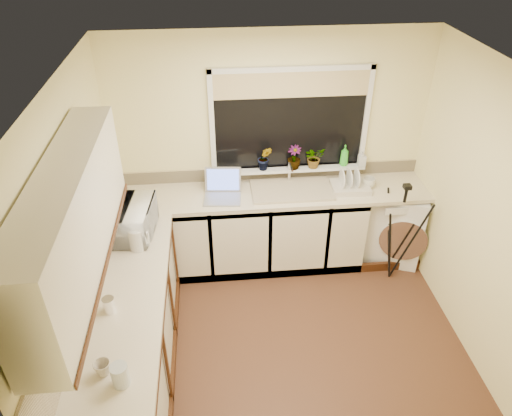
# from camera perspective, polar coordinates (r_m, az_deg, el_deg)

# --- Properties ---
(floor) EXTENTS (3.20, 3.20, 0.00)m
(floor) POSITION_cam_1_polar(r_m,az_deg,el_deg) (4.56, 3.69, -15.90)
(floor) COLOR #4F2E1F
(floor) RESTS_ON ground
(ceiling) EXTENTS (3.20, 3.20, 0.00)m
(ceiling) POSITION_cam_1_polar(r_m,az_deg,el_deg) (3.13, 5.34, 14.64)
(ceiling) COLOR white
(ceiling) RESTS_ON ground
(wall_back) EXTENTS (3.20, 0.00, 3.20)m
(wall_back) POSITION_cam_1_polar(r_m,az_deg,el_deg) (4.97, 1.58, 6.91)
(wall_back) COLOR #FCEFA8
(wall_back) RESTS_ON ground
(wall_front) EXTENTS (3.20, 0.00, 3.20)m
(wall_front) POSITION_cam_1_polar(r_m,az_deg,el_deg) (2.70, 9.89, -23.00)
(wall_front) COLOR #FCEFA8
(wall_front) RESTS_ON ground
(wall_left) EXTENTS (0.00, 3.00, 3.00)m
(wall_left) POSITION_cam_1_polar(r_m,az_deg,el_deg) (3.81, -20.19, -4.73)
(wall_left) COLOR #FCEFA8
(wall_left) RESTS_ON ground
(wall_right) EXTENTS (0.00, 3.00, 3.00)m
(wall_right) POSITION_cam_1_polar(r_m,az_deg,el_deg) (4.26, 26.12, -1.92)
(wall_right) COLOR #FCEFA8
(wall_right) RESTS_ON ground
(base_cabinet_back) EXTENTS (2.55, 0.60, 0.86)m
(base_cabinet_back) POSITION_cam_1_polar(r_m,az_deg,el_deg) (5.11, -1.77, -2.76)
(base_cabinet_back) COLOR silver
(base_cabinet_back) RESTS_ON floor
(base_cabinet_left) EXTENTS (0.54, 2.40, 0.86)m
(base_cabinet_left) POSITION_cam_1_polar(r_m,az_deg,el_deg) (4.07, -14.57, -16.07)
(base_cabinet_left) COLOR silver
(base_cabinet_left) RESTS_ON floor
(worktop_back) EXTENTS (3.20, 0.60, 0.04)m
(worktop_back) POSITION_cam_1_polar(r_m,az_deg,el_deg) (4.88, 1.94, 1.71)
(worktop_back) COLOR beige
(worktop_back) RESTS_ON base_cabinet_back
(worktop_left) EXTENTS (0.60, 2.40, 0.04)m
(worktop_left) POSITION_cam_1_polar(r_m,az_deg,el_deg) (3.74, -15.55, -11.58)
(worktop_left) COLOR beige
(worktop_left) RESTS_ON base_cabinet_left
(upper_cabinet) EXTENTS (0.28, 1.90, 0.70)m
(upper_cabinet) POSITION_cam_1_polar(r_m,az_deg,el_deg) (3.09, -21.00, -1.40)
(upper_cabinet) COLOR silver
(upper_cabinet) RESTS_ON wall_left
(splashback_left) EXTENTS (0.02, 2.40, 0.45)m
(splashback_left) POSITION_cam_1_polar(r_m,az_deg,el_deg) (3.65, -20.63, -8.87)
(splashback_left) COLOR beige
(splashback_left) RESTS_ON wall_left
(splashback_back) EXTENTS (3.20, 0.02, 0.14)m
(splashback_back) POSITION_cam_1_polar(r_m,az_deg,el_deg) (5.08, 1.56, 4.28)
(splashback_back) COLOR beige
(splashback_back) RESTS_ON wall_back
(window_glass) EXTENTS (1.50, 0.02, 1.00)m
(window_glass) POSITION_cam_1_polar(r_m,az_deg,el_deg) (4.85, 4.05, 10.35)
(window_glass) COLOR black
(window_glass) RESTS_ON wall_back
(window_blind) EXTENTS (1.50, 0.02, 0.25)m
(window_blind) POSITION_cam_1_polar(r_m,az_deg,el_deg) (4.69, 4.28, 14.44)
(window_blind) COLOR tan
(window_blind) RESTS_ON wall_back
(windowsill) EXTENTS (1.60, 0.14, 0.03)m
(windowsill) POSITION_cam_1_polar(r_m,az_deg,el_deg) (5.03, 3.92, 4.71)
(windowsill) COLOR white
(windowsill) RESTS_ON wall_back
(sink) EXTENTS (0.82, 0.46, 0.03)m
(sink) POSITION_cam_1_polar(r_m,az_deg,el_deg) (4.89, 4.28, 2.16)
(sink) COLOR tan
(sink) RESTS_ON worktop_back
(faucet) EXTENTS (0.03, 0.03, 0.24)m
(faucet) POSITION_cam_1_polar(r_m,az_deg,el_deg) (4.99, 4.00, 4.28)
(faucet) COLOR silver
(faucet) RESTS_ON worktop_back
(washing_machine) EXTENTS (0.75, 0.74, 0.84)m
(washing_machine) POSITION_cam_1_polar(r_m,az_deg,el_deg) (5.47, 16.08, -1.65)
(washing_machine) COLOR white
(washing_machine) RESTS_ON floor
(laptop) EXTENTS (0.39, 0.37, 0.27)m
(laptop) POSITION_cam_1_polar(r_m,az_deg,el_deg) (4.79, -4.00, 2.18)
(laptop) COLOR #95959C
(laptop) RESTS_ON worktop_back
(kettle) EXTENTS (0.15, 0.15, 0.20)m
(kettle) POSITION_cam_1_polar(r_m,az_deg,el_deg) (4.19, -13.99, -3.57)
(kettle) COLOR silver
(kettle) RESTS_ON worktop_left
(dish_rack) EXTENTS (0.39, 0.30, 0.06)m
(dish_rack) POSITION_cam_1_polar(r_m,az_deg,el_deg) (4.99, 11.16, 2.45)
(dish_rack) COLOR beige
(dish_rack) RESTS_ON worktop_back
(tripod) EXTENTS (0.70, 0.70, 1.14)m
(tripod) POSITION_cam_1_polar(r_m,az_deg,el_deg) (5.04, 16.55, -2.95)
(tripod) COLOR black
(tripod) RESTS_ON floor
(glass_jug) EXTENTS (0.11, 0.11, 0.16)m
(glass_jug) POSITION_cam_1_polar(r_m,az_deg,el_deg) (3.22, -15.90, -18.62)
(glass_jug) COLOR #B8BEC4
(glass_jug) RESTS_ON worktop_left
(steel_jar) EXTENTS (0.09, 0.09, 0.12)m
(steel_jar) POSITION_cam_1_polar(r_m,az_deg,el_deg) (3.69, -17.12, -10.98)
(steel_jar) COLOR white
(steel_jar) RESTS_ON worktop_left
(microwave) EXTENTS (0.41, 0.56, 0.29)m
(microwave) POSITION_cam_1_polar(r_m,az_deg,el_deg) (4.35, -14.55, -1.36)
(microwave) COLOR white
(microwave) RESTS_ON worktop_left
(plant_b) EXTENTS (0.16, 0.13, 0.26)m
(plant_b) POSITION_cam_1_polar(r_m,az_deg,el_deg) (4.91, 1.04, 5.97)
(plant_b) COLOR #999999
(plant_b) RESTS_ON windowsill
(plant_c) EXTENTS (0.18, 0.18, 0.25)m
(plant_c) POSITION_cam_1_polar(r_m,az_deg,el_deg) (4.95, 4.56, 6.03)
(plant_c) COLOR #999999
(plant_c) RESTS_ON windowsill
(plant_d) EXTENTS (0.25, 0.24, 0.23)m
(plant_d) POSITION_cam_1_polar(r_m,az_deg,el_deg) (5.00, 6.95, 6.03)
(plant_d) COLOR #999999
(plant_d) RESTS_ON windowsill
(soap_bottle_green) EXTENTS (0.11, 0.11, 0.23)m
(soap_bottle_green) POSITION_cam_1_polar(r_m,az_deg,el_deg) (5.09, 10.50, 6.19)
(soap_bottle_green) COLOR green
(soap_bottle_green) RESTS_ON windowsill
(soap_bottle_clear) EXTENTS (0.08, 0.09, 0.17)m
(soap_bottle_clear) POSITION_cam_1_polar(r_m,az_deg,el_deg) (5.12, 12.52, 5.79)
(soap_bottle_clear) COLOR #999999
(soap_bottle_clear) RESTS_ON windowsill
(cup_back) EXTENTS (0.17, 0.17, 0.11)m
(cup_back) POSITION_cam_1_polar(r_m,az_deg,el_deg) (5.06, 13.28, 2.96)
(cup_back) COLOR silver
(cup_back) RESTS_ON worktop_back
(cup_left) EXTENTS (0.13, 0.13, 0.10)m
(cup_left) POSITION_cam_1_polar(r_m,az_deg,el_deg) (3.32, -17.82, -17.73)
(cup_left) COLOR beige
(cup_left) RESTS_ON worktop_left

